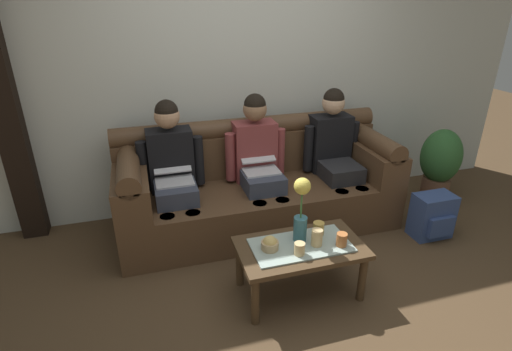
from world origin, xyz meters
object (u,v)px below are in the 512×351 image
object	(u,v)px
flower_vase	(301,209)
snack_bowl	(270,244)
couch	(258,187)
potted_plant	(440,162)
person_middle	(258,158)
backpack_right	(433,216)
coffee_table	(300,252)
cup_near_right	(317,237)
cup_far_center	(300,249)
cup_near_left	(318,228)
cup_far_left	(342,240)
person_left	(173,168)
person_right	(334,150)

from	to	relation	value
flower_vase	snack_bowl	size ratio (longest dim) A/B	3.99
couch	flower_vase	size ratio (longest dim) A/B	5.20
potted_plant	snack_bowl	bearing A→B (deg)	-156.75
flower_vase	snack_bowl	world-z (taller)	flower_vase
person_middle	backpack_right	bearing A→B (deg)	-25.34
couch	coffee_table	bearing A→B (deg)	-90.00
flower_vase	cup_near_right	xyz separation A→B (m)	(0.09, -0.10, -0.19)
cup_far_center	backpack_right	bearing A→B (deg)	17.34
cup_near_left	potted_plant	world-z (taller)	potted_plant
flower_vase	cup_near_left	size ratio (longest dim) A/B	5.02
person_middle	cup_far_left	bearing A→B (deg)	-76.74
person_left	backpack_right	distance (m)	2.32
person_right	cup_far_left	world-z (taller)	person_right
person_left	cup_near_left	xyz separation A→B (m)	(0.93, -0.94, -0.20)
coffee_table	snack_bowl	xyz separation A→B (m)	(-0.22, 0.01, 0.11)
cup_near_right	potted_plant	world-z (taller)	potted_plant
cup_near_left	cup_far_left	size ratio (longest dim) A/B	1.02
couch	coffee_table	xyz separation A→B (m)	(0.00, -1.03, -0.02)
coffee_table	potted_plant	xyz separation A→B (m)	(1.92, 0.93, 0.09)
cup_near_left	cup_near_right	size ratio (longest dim) A/B	0.79
flower_vase	backpack_right	xyz separation A→B (m)	(1.41, 0.30, -0.46)
cup_far_center	couch	bearing A→B (deg)	87.30
person_right	cup_far_center	xyz separation A→B (m)	(-0.81, -1.13, -0.20)
person_middle	cup_near_right	world-z (taller)	person_middle
couch	potted_plant	distance (m)	1.92
person_right	cup_far_center	distance (m)	1.41
person_middle	flower_vase	bearing A→B (deg)	-89.13
person_left	cup_near_right	size ratio (longest dim) A/B	10.12
cup_far_left	cup_far_center	bearing A→B (deg)	-177.62
cup_near_left	cup_far_left	xyz separation A→B (m)	(0.09, -0.18, -0.00)
cup_near_right	cup_far_left	distance (m)	0.17
cup_near_right	cup_far_center	xyz separation A→B (m)	(-0.16, -0.07, -0.02)
cup_near_right	potted_plant	bearing A→B (deg)	28.04
cup_near_left	potted_plant	bearing A→B (deg)	25.82
person_left	flower_vase	bearing A→B (deg)	-51.56
person_middle	cup_far_left	distance (m)	1.17
person_right	potted_plant	size ratio (longest dim) A/B	1.57
flower_vase	backpack_right	size ratio (longest dim) A/B	1.19
coffee_table	cup_far_center	bearing A→B (deg)	-117.55
flower_vase	snack_bowl	xyz separation A→B (m)	(-0.24, -0.05, -0.21)
person_middle	person_right	bearing A→B (deg)	0.04
cup_near_left	cup_far_center	xyz separation A→B (m)	(-0.22, -0.19, -0.00)
snack_bowl	backpack_right	bearing A→B (deg)	11.88
person_left	cup_near_left	distance (m)	1.34
couch	flower_vase	bearing A→B (deg)	-89.14
person_left	cup_far_left	bearing A→B (deg)	-47.67
backpack_right	potted_plant	bearing A→B (deg)	49.18
cup_far_center	person_right	bearing A→B (deg)	54.46
person_right	snack_bowl	distance (m)	1.43
snack_bowl	cup_far_left	distance (m)	0.50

